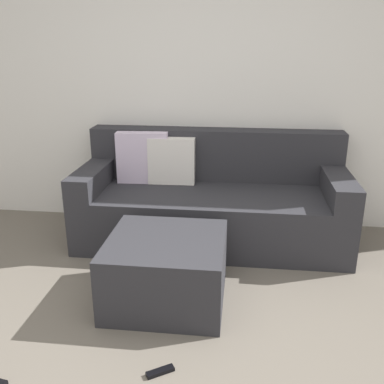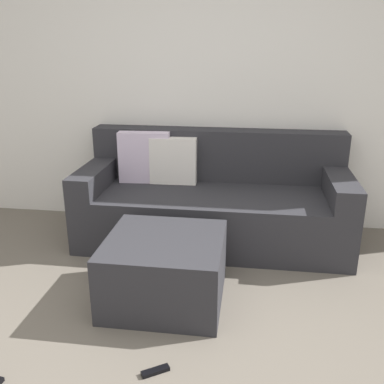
# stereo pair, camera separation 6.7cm
# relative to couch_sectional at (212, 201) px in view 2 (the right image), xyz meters

# --- Properties ---
(wall_back) EXTENTS (5.82, 0.10, 2.72)m
(wall_back) POSITION_rel_couch_sectional_xyz_m (-0.11, 0.45, 1.02)
(wall_back) COLOR white
(wall_back) RESTS_ON ground_plane
(couch_sectional) EXTENTS (2.26, 0.93, 0.92)m
(couch_sectional) POSITION_rel_couch_sectional_xyz_m (0.00, 0.00, 0.00)
(couch_sectional) COLOR #2D2D33
(couch_sectional) RESTS_ON ground_plane
(ottoman) EXTENTS (0.77, 0.75, 0.44)m
(ottoman) POSITION_rel_couch_sectional_xyz_m (-0.21, -1.03, -0.12)
(ottoman) COLOR #2D2D33
(ottoman) RESTS_ON ground_plane
(remote_near_ottoman) EXTENTS (0.15, 0.12, 0.02)m
(remote_near_ottoman) POSITION_rel_couch_sectional_xyz_m (-0.13, -1.73, -0.33)
(remote_near_ottoman) COLOR black
(remote_near_ottoman) RESTS_ON ground_plane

